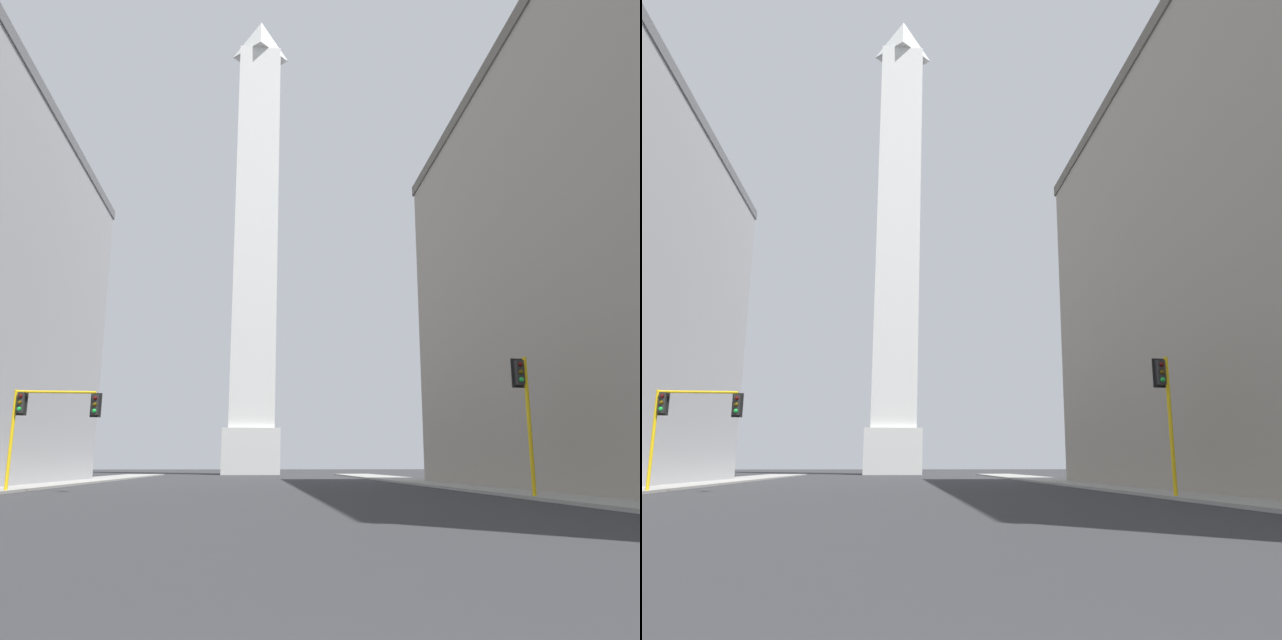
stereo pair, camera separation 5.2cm
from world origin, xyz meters
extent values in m
cube|color=gray|center=(14.59, 33.97, 0.07)|extent=(5.00, 113.22, 0.15)
cube|color=silver|center=(0.00, 94.35, 3.35)|extent=(8.49, 8.49, 6.70)
cube|color=silver|center=(0.00, 94.35, 38.65)|extent=(6.79, 6.79, 63.91)
pyramid|color=silver|center=(0.00, 94.35, 74.34)|extent=(6.79, 6.79, 7.47)
cylinder|color=yellow|center=(-12.33, 32.91, 2.69)|extent=(0.18, 0.18, 5.39)
cylinder|color=#262626|center=(-12.33, 32.91, 0.05)|extent=(0.40, 0.40, 0.10)
cube|color=black|center=(-12.04, 32.91, 4.69)|extent=(0.36, 0.36, 1.10)
cube|color=black|center=(-12.05, 33.09, 4.69)|extent=(0.58, 0.06, 1.32)
sphere|color=#410907|center=(-12.03, 32.72, 5.03)|extent=(0.22, 0.22, 0.22)
sphere|color=#483506|center=(-12.03, 32.72, 4.69)|extent=(0.22, 0.22, 0.22)
sphere|color=green|center=(-12.03, 32.72, 4.34)|extent=(0.22, 0.22, 0.22)
cylinder|color=yellow|center=(-10.25, 32.91, 5.29)|extent=(4.18, 0.14, 0.14)
sphere|color=yellow|center=(-12.33, 32.91, 5.29)|extent=(0.18, 0.18, 0.18)
cube|color=black|center=(-8.16, 32.91, 4.62)|extent=(0.36, 0.36, 1.10)
cube|color=black|center=(-8.17, 33.09, 4.62)|extent=(0.58, 0.06, 1.32)
sphere|color=#410907|center=(-8.15, 32.72, 4.96)|extent=(0.22, 0.22, 0.22)
sphere|color=#483506|center=(-8.15, 32.72, 4.62)|extent=(0.22, 0.22, 0.22)
sphere|color=green|center=(-8.15, 32.72, 4.27)|extent=(0.22, 0.22, 0.22)
cylinder|color=yellow|center=(12.45, 24.42, 3.08)|extent=(0.18, 0.18, 6.16)
cylinder|color=#262626|center=(12.45, 24.42, 0.05)|extent=(0.40, 0.40, 0.10)
cube|color=black|center=(12.16, 24.42, 5.46)|extent=(0.35, 0.35, 1.10)
cube|color=black|center=(12.15, 24.60, 5.46)|extent=(0.58, 0.04, 1.32)
sphere|color=#410907|center=(12.16, 24.23, 5.80)|extent=(0.22, 0.22, 0.22)
sphere|color=#483506|center=(12.16, 24.23, 5.46)|extent=(0.22, 0.22, 0.22)
sphere|color=green|center=(12.16, 24.23, 5.12)|extent=(0.22, 0.22, 0.22)
camera|label=1|loc=(0.47, -2.10, 1.46)|focal=35.00mm
camera|label=2|loc=(0.52, -2.10, 1.46)|focal=35.00mm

